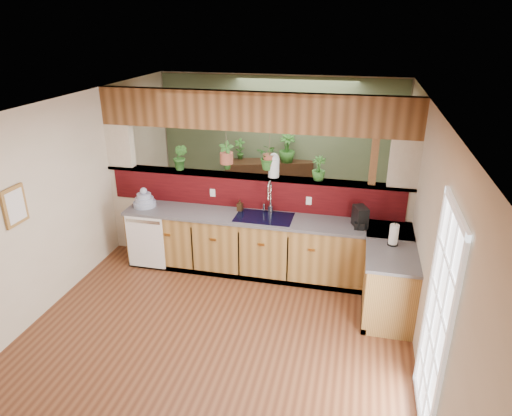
% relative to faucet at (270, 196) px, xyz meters
% --- Properties ---
extents(ground, '(4.60, 7.00, 0.01)m').
position_rel_faucet_xyz_m(ground, '(-0.30, -1.13, -1.17)').
color(ground, brown).
rests_on(ground, ground).
extents(ceiling, '(4.60, 7.00, 0.01)m').
position_rel_faucet_xyz_m(ceiling, '(-0.30, -1.13, 1.43)').
color(ceiling, brown).
rests_on(ceiling, ground).
extents(wall_back, '(4.60, 0.02, 2.60)m').
position_rel_faucet_xyz_m(wall_back, '(-0.30, 2.37, 0.13)').
color(wall_back, beige).
rests_on(wall_back, ground).
extents(wall_left, '(0.02, 7.00, 2.60)m').
position_rel_faucet_xyz_m(wall_left, '(-2.60, -1.13, 0.13)').
color(wall_left, beige).
rests_on(wall_left, ground).
extents(wall_right, '(0.02, 7.00, 2.60)m').
position_rel_faucet_xyz_m(wall_right, '(2.00, -1.13, 0.13)').
color(wall_right, beige).
rests_on(wall_right, ground).
extents(pass_through_partition, '(4.60, 0.21, 2.60)m').
position_rel_faucet_xyz_m(pass_through_partition, '(-0.27, 0.22, 0.02)').
color(pass_through_partition, beige).
rests_on(pass_through_partition, ground).
extents(pass_through_ledge, '(4.60, 0.21, 0.04)m').
position_rel_faucet_xyz_m(pass_through_ledge, '(-0.30, 0.22, 0.20)').
color(pass_through_ledge, brown).
rests_on(pass_through_ledge, ground).
extents(header_beam, '(4.60, 0.15, 0.55)m').
position_rel_faucet_xyz_m(header_beam, '(-0.30, 0.22, 1.15)').
color(header_beam, brown).
rests_on(header_beam, ground).
extents(sage_backwall, '(4.55, 0.02, 2.55)m').
position_rel_faucet_xyz_m(sage_backwall, '(-0.30, 2.35, 0.13)').
color(sage_backwall, '#506142').
rests_on(sage_backwall, ground).
extents(countertop, '(4.14, 1.52, 0.90)m').
position_rel_faucet_xyz_m(countertop, '(0.54, -0.26, -0.73)').
color(countertop, olive).
rests_on(countertop, ground).
extents(dishwasher, '(0.58, 0.03, 0.82)m').
position_rel_faucet_xyz_m(dishwasher, '(-1.78, -0.46, -0.72)').
color(dishwasher, white).
rests_on(dishwasher, ground).
extents(navy_sink, '(0.82, 0.50, 0.18)m').
position_rel_faucet_xyz_m(navy_sink, '(-0.05, -0.15, -0.35)').
color(navy_sink, black).
rests_on(navy_sink, countertop).
extents(french_door, '(0.06, 1.02, 2.16)m').
position_rel_faucet_xyz_m(french_door, '(1.97, -2.43, -0.12)').
color(french_door, white).
rests_on(french_door, ground).
extents(framed_print, '(0.04, 0.35, 0.45)m').
position_rel_faucet_xyz_m(framed_print, '(-2.57, -1.93, 0.38)').
color(framed_print, olive).
rests_on(framed_print, wall_left).
extents(faucet, '(0.22, 0.22, 0.51)m').
position_rel_faucet_xyz_m(faucet, '(0.00, 0.00, 0.00)').
color(faucet, '#B7B7B2').
rests_on(faucet, countertop).
extents(dish_stack, '(0.34, 0.34, 0.30)m').
position_rel_faucet_xyz_m(dish_stack, '(-1.89, -0.15, -0.18)').
color(dish_stack, '#909CBA').
rests_on(dish_stack, countertop).
extents(soap_dispenser, '(0.08, 0.09, 0.17)m').
position_rel_faucet_xyz_m(soap_dispenser, '(-0.44, 0.01, -0.19)').
color(soap_dispenser, '#3B2915').
rests_on(soap_dispenser, countertop).
extents(coffee_maker, '(0.15, 0.26, 0.29)m').
position_rel_faucet_xyz_m(coffee_maker, '(1.28, -0.17, -0.14)').
color(coffee_maker, black).
rests_on(coffee_maker, countertop).
extents(paper_towel, '(0.14, 0.14, 0.29)m').
position_rel_faucet_xyz_m(paper_towel, '(1.70, -0.62, -0.14)').
color(paper_towel, black).
rests_on(paper_towel, countertop).
extents(glass_jar, '(0.16, 0.16, 0.36)m').
position_rel_faucet_xyz_m(glass_jar, '(0.01, 0.22, 0.39)').
color(glass_jar, silver).
rests_on(glass_jar, pass_through_ledge).
extents(ledge_plant_left, '(0.24, 0.20, 0.41)m').
position_rel_faucet_xyz_m(ledge_plant_left, '(-1.42, 0.22, 0.42)').
color(ledge_plant_left, '#275B1F').
rests_on(ledge_plant_left, pass_through_ledge).
extents(ledge_plant_right, '(0.19, 0.19, 0.35)m').
position_rel_faucet_xyz_m(ledge_plant_right, '(0.66, 0.22, 0.39)').
color(ledge_plant_right, '#275B1F').
rests_on(ledge_plant_right, pass_through_ledge).
extents(hanging_plant_a, '(0.24, 0.19, 0.54)m').
position_rel_faucet_xyz_m(hanging_plant_a, '(-0.70, 0.22, 0.62)').
color(hanging_plant_a, brown).
rests_on(hanging_plant_a, header_beam).
extents(hanging_plant_b, '(0.42, 0.39, 0.50)m').
position_rel_faucet_xyz_m(hanging_plant_b, '(-0.05, 0.22, 0.68)').
color(hanging_plant_b, brown).
rests_on(hanging_plant_b, header_beam).
extents(shelving_console, '(1.70, 0.91, 1.09)m').
position_rel_faucet_xyz_m(shelving_console, '(-0.45, 2.12, -0.67)').
color(shelving_console, black).
rests_on(shelving_console, ground).
extents(shelf_plant_a, '(0.21, 0.15, 0.40)m').
position_rel_faucet_xyz_m(shelf_plant_a, '(-1.01, 2.12, 0.07)').
color(shelf_plant_a, '#275B1F').
rests_on(shelf_plant_a, shelving_console).
extents(shelf_plant_b, '(0.37, 0.37, 0.53)m').
position_rel_faucet_xyz_m(shelf_plant_b, '(-0.10, 2.12, 0.14)').
color(shelf_plant_b, '#275B1F').
rests_on(shelf_plant_b, shelving_console).
extents(floor_plant, '(0.73, 0.68, 0.66)m').
position_rel_faucet_xyz_m(floor_plant, '(0.19, 1.35, -0.84)').
color(floor_plant, '#275B1F').
rests_on(floor_plant, ground).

